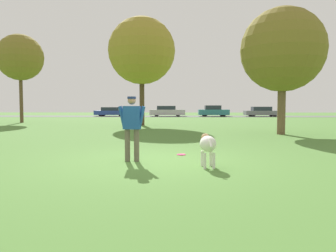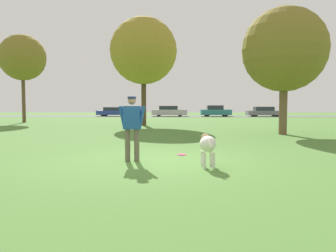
{
  "view_description": "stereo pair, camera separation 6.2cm",
  "coord_description": "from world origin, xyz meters",
  "px_view_note": "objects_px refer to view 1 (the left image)",
  "views": [
    {
      "loc": [
        0.54,
        -8.15,
        1.37
      ],
      "look_at": [
        0.33,
        -0.53,
        0.9
      ],
      "focal_mm": 35.0,
      "sensor_mm": 36.0,
      "label": 1
    },
    {
      "loc": [
        0.6,
        -8.15,
        1.37
      ],
      "look_at": [
        0.33,
        -0.53,
        0.9
      ],
      "focal_mm": 35.0,
      "sensor_mm": 36.0,
      "label": 2
    }
  ],
  "objects_px": {
    "parked_car_silver": "(167,111)",
    "parked_car_grey": "(262,112)",
    "tree_near_right": "(283,50)",
    "tree_far_left": "(20,58)",
    "dog": "(208,145)",
    "parked_car_blue": "(112,112)",
    "person": "(132,123)",
    "parked_car_teal": "(213,111)",
    "frisbee": "(181,155)",
    "tree_mid_center": "(142,51)"
  },
  "relations": [
    {
      "from": "parked_car_silver",
      "to": "parked_car_grey",
      "type": "distance_m",
      "value": 12.27
    },
    {
      "from": "tree_near_right",
      "to": "tree_far_left",
      "type": "xyz_separation_m",
      "value": [
        -17.77,
        10.62,
        1.27
      ]
    },
    {
      "from": "tree_near_right",
      "to": "parked_car_silver",
      "type": "bearing_deg",
      "value": 103.27
    },
    {
      "from": "dog",
      "to": "tree_near_right",
      "type": "relative_size",
      "value": 0.15
    },
    {
      "from": "parked_car_blue",
      "to": "parked_car_grey",
      "type": "bearing_deg",
      "value": 0.75
    },
    {
      "from": "tree_near_right",
      "to": "parked_car_grey",
      "type": "xyz_separation_m",
      "value": [
        5.97,
        26.66,
        -3.4
      ]
    },
    {
      "from": "dog",
      "to": "tree_far_left",
      "type": "height_order",
      "value": "tree_far_left"
    },
    {
      "from": "person",
      "to": "dog",
      "type": "bearing_deg",
      "value": -18.52
    },
    {
      "from": "tree_far_left",
      "to": "parked_car_teal",
      "type": "xyz_separation_m",
      "value": [
        17.48,
        16.06,
        -4.6
      ]
    },
    {
      "from": "person",
      "to": "dog",
      "type": "relative_size",
      "value": 1.73
    },
    {
      "from": "tree_far_left",
      "to": "parked_car_grey",
      "type": "bearing_deg",
      "value": 34.04
    },
    {
      "from": "tree_far_left",
      "to": "parked_car_silver",
      "type": "xyz_separation_m",
      "value": [
        11.47,
        16.09,
        -4.62
      ]
    },
    {
      "from": "frisbee",
      "to": "parked_car_grey",
      "type": "distance_m",
      "value": 35.18
    },
    {
      "from": "tree_mid_center",
      "to": "parked_car_grey",
      "type": "xyz_separation_m",
      "value": [
        13.45,
        19.61,
        -4.57
      ]
    },
    {
      "from": "parked_car_silver",
      "to": "tree_far_left",
      "type": "bearing_deg",
      "value": -126.57
    },
    {
      "from": "person",
      "to": "parked_car_teal",
      "type": "xyz_separation_m",
      "value": [
        5.84,
        34.57,
        -0.25
      ]
    },
    {
      "from": "dog",
      "to": "parked_car_blue",
      "type": "height_order",
      "value": "parked_car_blue"
    },
    {
      "from": "parked_car_teal",
      "to": "person",
      "type": "bearing_deg",
      "value": -100.76
    },
    {
      "from": "frisbee",
      "to": "parked_car_teal",
      "type": "height_order",
      "value": "parked_car_teal"
    },
    {
      "from": "parked_car_grey",
      "to": "parked_car_blue",
      "type": "bearing_deg",
      "value": 177.25
    },
    {
      "from": "person",
      "to": "tree_far_left",
      "type": "height_order",
      "value": "tree_far_left"
    },
    {
      "from": "frisbee",
      "to": "tree_mid_center",
      "type": "distance_m",
      "value": 15.0
    },
    {
      "from": "tree_near_right",
      "to": "parked_car_blue",
      "type": "height_order",
      "value": "tree_near_right"
    },
    {
      "from": "parked_car_silver",
      "to": "parked_car_teal",
      "type": "xyz_separation_m",
      "value": [
        6.0,
        -0.03,
        0.03
      ]
    },
    {
      "from": "frisbee",
      "to": "person",
      "type": "bearing_deg",
      "value": -138.33
    },
    {
      "from": "person",
      "to": "frisbee",
      "type": "height_order",
      "value": "person"
    },
    {
      "from": "tree_mid_center",
      "to": "person",
      "type": "bearing_deg",
      "value": -84.86
    },
    {
      "from": "frisbee",
      "to": "parked_car_grey",
      "type": "xyz_separation_m",
      "value": [
        10.87,
        33.45,
        0.61
      ]
    },
    {
      "from": "parked_car_blue",
      "to": "parked_car_grey",
      "type": "distance_m",
      "value": 19.61
    },
    {
      "from": "frisbee",
      "to": "parked_car_silver",
      "type": "height_order",
      "value": "parked_car_silver"
    },
    {
      "from": "parked_car_blue",
      "to": "tree_near_right",
      "type": "bearing_deg",
      "value": -61.24
    },
    {
      "from": "frisbee",
      "to": "parked_car_blue",
      "type": "distance_m",
      "value": 35.01
    },
    {
      "from": "parked_car_teal",
      "to": "parked_car_grey",
      "type": "distance_m",
      "value": 6.27
    },
    {
      "from": "tree_near_right",
      "to": "parked_car_teal",
      "type": "distance_m",
      "value": 26.89
    },
    {
      "from": "frisbee",
      "to": "tree_mid_center",
      "type": "xyz_separation_m",
      "value": [
        -2.57,
        13.84,
        5.18
      ]
    },
    {
      "from": "parked_car_teal",
      "to": "parked_car_silver",
      "type": "bearing_deg",
      "value": 178.57
    },
    {
      "from": "tree_near_right",
      "to": "parked_car_silver",
      "type": "height_order",
      "value": "tree_near_right"
    },
    {
      "from": "frisbee",
      "to": "tree_mid_center",
      "type": "relative_size",
      "value": 0.03
    },
    {
      "from": "tree_mid_center",
      "to": "parked_car_blue",
      "type": "relative_size",
      "value": 1.67
    },
    {
      "from": "tree_near_right",
      "to": "parked_car_blue",
      "type": "relative_size",
      "value": 1.34
    },
    {
      "from": "person",
      "to": "tree_far_left",
      "type": "bearing_deg",
      "value": 125.11
    },
    {
      "from": "frisbee",
      "to": "parked_car_silver",
      "type": "xyz_separation_m",
      "value": [
        -1.39,
        33.5,
        0.66
      ]
    },
    {
      "from": "parked_car_grey",
      "to": "dog",
      "type": "bearing_deg",
      "value": -107.75
    },
    {
      "from": "tree_mid_center",
      "to": "tree_far_left",
      "type": "distance_m",
      "value": 10.9
    },
    {
      "from": "tree_mid_center",
      "to": "tree_far_left",
      "type": "xyz_separation_m",
      "value": [
        -10.3,
        3.58,
        0.1
      ]
    },
    {
      "from": "tree_mid_center",
      "to": "parked_car_teal",
      "type": "height_order",
      "value": "tree_mid_center"
    },
    {
      "from": "person",
      "to": "parked_car_teal",
      "type": "height_order",
      "value": "person"
    },
    {
      "from": "parked_car_silver",
      "to": "parked_car_teal",
      "type": "bearing_deg",
      "value": -1.32
    },
    {
      "from": "person",
      "to": "tree_mid_center",
      "type": "bearing_deg",
      "value": 98.08
    },
    {
      "from": "person",
      "to": "parked_car_silver",
      "type": "relative_size",
      "value": 0.35
    }
  ]
}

